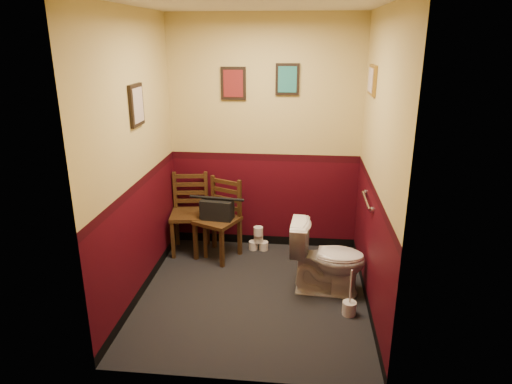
# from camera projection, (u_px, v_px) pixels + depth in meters

# --- Properties ---
(floor) EXTENTS (2.20, 2.40, 0.00)m
(floor) POSITION_uv_depth(u_px,v_px,m) (253.00, 295.00, 4.55)
(floor) COLOR black
(floor) RESTS_ON ground
(ceiling) EXTENTS (2.20, 2.40, 0.00)m
(ceiling) POSITION_uv_depth(u_px,v_px,m) (253.00, 3.00, 3.68)
(ceiling) COLOR silver
(ceiling) RESTS_ON ground
(wall_back) EXTENTS (2.20, 0.00, 2.70)m
(wall_back) POSITION_uv_depth(u_px,v_px,m) (265.00, 137.00, 5.24)
(wall_back) COLOR #3B060F
(wall_back) RESTS_ON ground
(wall_front) EXTENTS (2.20, 0.00, 2.70)m
(wall_front) POSITION_uv_depth(u_px,v_px,m) (233.00, 212.00, 2.98)
(wall_front) COLOR #3B060F
(wall_front) RESTS_ON ground
(wall_left) EXTENTS (0.00, 2.40, 2.70)m
(wall_left) POSITION_uv_depth(u_px,v_px,m) (135.00, 161.00, 4.22)
(wall_left) COLOR #3B060F
(wall_left) RESTS_ON ground
(wall_right) EXTENTS (0.00, 2.40, 2.70)m
(wall_right) POSITION_uv_depth(u_px,v_px,m) (377.00, 168.00, 4.01)
(wall_right) COLOR #3B060F
(wall_right) RESTS_ON ground
(grab_bar) EXTENTS (0.05, 0.56, 0.06)m
(grab_bar) POSITION_uv_depth(u_px,v_px,m) (367.00, 201.00, 4.37)
(grab_bar) COLOR silver
(grab_bar) RESTS_ON wall_right
(framed_print_back_a) EXTENTS (0.28, 0.04, 0.36)m
(framed_print_back_a) POSITION_uv_depth(u_px,v_px,m) (233.00, 83.00, 5.07)
(framed_print_back_a) COLOR black
(framed_print_back_a) RESTS_ON wall_back
(framed_print_back_b) EXTENTS (0.26, 0.04, 0.34)m
(framed_print_back_b) POSITION_uv_depth(u_px,v_px,m) (287.00, 79.00, 4.99)
(framed_print_back_b) COLOR black
(framed_print_back_b) RESTS_ON wall_back
(framed_print_left) EXTENTS (0.04, 0.30, 0.38)m
(framed_print_left) POSITION_uv_depth(u_px,v_px,m) (137.00, 105.00, 4.15)
(framed_print_left) COLOR black
(framed_print_left) RESTS_ON wall_left
(framed_print_right) EXTENTS (0.04, 0.34, 0.28)m
(framed_print_right) POSITION_uv_depth(u_px,v_px,m) (372.00, 80.00, 4.35)
(framed_print_right) COLOR olive
(framed_print_right) RESTS_ON wall_right
(toilet) EXTENTS (0.77, 0.47, 0.73)m
(toilet) POSITION_uv_depth(u_px,v_px,m) (327.00, 258.00, 4.51)
(toilet) COLOR white
(toilet) RESTS_ON floor
(toilet_brush) EXTENTS (0.13, 0.13, 0.46)m
(toilet_brush) POSITION_uv_depth(u_px,v_px,m) (349.00, 307.00, 4.20)
(toilet_brush) COLOR silver
(toilet_brush) RESTS_ON floor
(chair_left) EXTENTS (0.49, 0.49, 0.93)m
(chair_left) POSITION_uv_depth(u_px,v_px,m) (190.00, 213.00, 5.38)
(chair_left) COLOR #492E16
(chair_left) RESTS_ON floor
(chair_right) EXTENTS (0.57, 0.57, 0.91)m
(chair_right) POSITION_uv_depth(u_px,v_px,m) (219.00, 219.00, 5.23)
(chair_right) COLOR #492E16
(chair_right) RESTS_ON floor
(handbag) EXTENTS (0.38, 0.22, 0.26)m
(handbag) POSITION_uv_depth(u_px,v_px,m) (217.00, 209.00, 5.15)
(handbag) COLOR black
(handbag) RESTS_ON chair_right
(tp_stack) EXTENTS (0.23, 0.14, 0.31)m
(tp_stack) POSITION_uv_depth(u_px,v_px,m) (258.00, 240.00, 5.47)
(tp_stack) COLOR silver
(tp_stack) RESTS_ON floor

